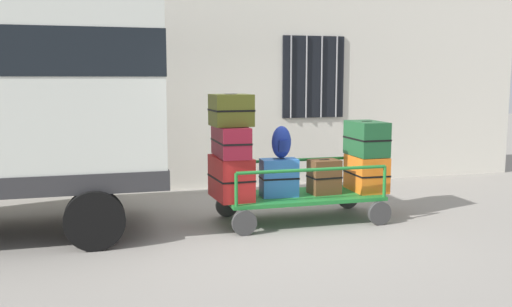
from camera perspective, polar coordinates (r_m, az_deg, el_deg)
The scene contains 12 objects.
ground_plane at distance 7.61m, azimuth 1.73°, elevation -7.35°, with size 40.00×40.00×0.00m, color gray.
building_wall at distance 10.15m, azimuth -3.10°, elevation 10.65°, with size 12.00×0.38×5.00m.
luggage_cart at distance 7.79m, azimuth 4.66°, elevation -4.65°, with size 2.22×1.07×0.37m.
cart_railing at distance 7.71m, azimuth 4.69°, elevation -1.59°, with size 2.12×0.93×0.44m.
suitcase_left_bottom at distance 7.46m, azimuth -2.58°, elevation -2.49°, with size 0.51×0.78×0.57m.
suitcase_left_middle at distance 7.39m, azimuth -2.61°, elevation 1.26°, with size 0.39×0.83×0.41m.
suitcase_left_top at distance 7.33m, azimuth -2.58°, elevation 4.47°, with size 0.54×0.52×0.42m.
suitcase_midleft_bottom at distance 7.60m, azimuth 2.38°, elevation -2.48°, with size 0.52×0.31×0.52m.
suitcase_center_bottom at distance 7.84m, azimuth 7.00°, elevation -2.37°, with size 0.43×0.35×0.48m.
suitcase_midright_bottom at distance 8.14m, azimuth 11.25°, elevation -2.00°, with size 0.46×0.67×0.51m.
suitcase_midright_middle at distance 8.09m, azimuth 11.27°, elevation 1.53°, with size 0.43×0.69×0.49m.
backpack at distance 7.56m, azimuth 2.63°, elevation 1.15°, with size 0.27×0.22×0.44m.
Camera 1 is at (-2.19, -7.01, 1.98)m, focal length 39.00 mm.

